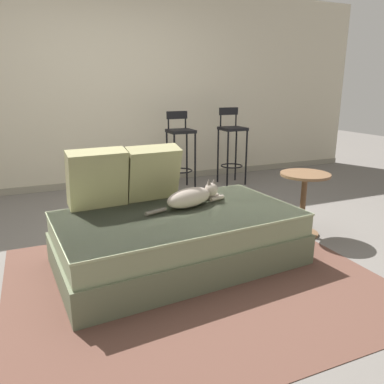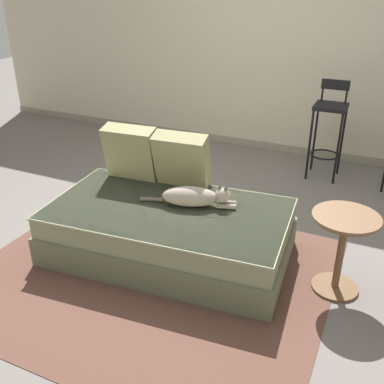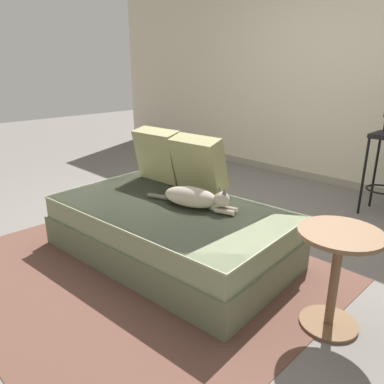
% 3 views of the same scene
% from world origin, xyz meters
% --- Properties ---
extents(ground_plane, '(16.00, 16.00, 0.00)m').
position_xyz_m(ground_plane, '(0.00, 0.00, 0.00)').
color(ground_plane, '#66605B').
rests_on(ground_plane, ground).
extents(wall_back_panel, '(8.00, 0.10, 2.60)m').
position_xyz_m(wall_back_panel, '(0.00, 2.25, 1.30)').
color(wall_back_panel, beige).
rests_on(wall_back_panel, ground).
extents(wall_baseboard_trim, '(8.00, 0.02, 0.09)m').
position_xyz_m(wall_baseboard_trim, '(0.00, 2.20, 0.04)').
color(wall_baseboard_trim, gray).
rests_on(wall_baseboard_trim, ground).
extents(area_rug, '(2.50, 2.11, 0.01)m').
position_xyz_m(area_rug, '(0.00, -0.70, 0.00)').
color(area_rug, brown).
rests_on(area_rug, ground).
extents(couch, '(1.88, 1.16, 0.41)m').
position_xyz_m(couch, '(0.00, -0.40, 0.21)').
color(couch, '#636B50').
rests_on(couch, ground).
extents(throw_pillow_corner, '(0.46, 0.28, 0.46)m').
position_xyz_m(throw_pillow_corner, '(-0.53, -0.04, 0.64)').
color(throw_pillow_corner, '#847F56').
rests_on(throw_pillow_corner, couch).
extents(throw_pillow_middle, '(0.45, 0.30, 0.46)m').
position_xyz_m(throw_pillow_middle, '(-0.08, 0.00, 0.64)').
color(throw_pillow_middle, '#847F56').
rests_on(throw_pillow_middle, couch).
extents(cat, '(0.73, 0.30, 0.19)m').
position_xyz_m(cat, '(0.16, -0.28, 0.48)').
color(cat, gray).
rests_on(cat, couch).
extents(bar_stool_near_window, '(0.32, 0.32, 1.01)m').
position_xyz_m(bar_stool_near_window, '(0.81, 1.64, 0.61)').
color(bar_stool_near_window, black).
rests_on(bar_stool_near_window, ground).
extents(bar_stool_by_doorway, '(0.32, 0.32, 1.05)m').
position_xyz_m(bar_stool_by_doorway, '(1.57, 1.64, 0.61)').
color(bar_stool_by_doorway, black).
rests_on(bar_stool_by_doorway, ground).
extents(side_table, '(0.44, 0.44, 0.58)m').
position_xyz_m(side_table, '(1.25, -0.30, 0.38)').
color(side_table, brown).
rests_on(side_table, ground).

